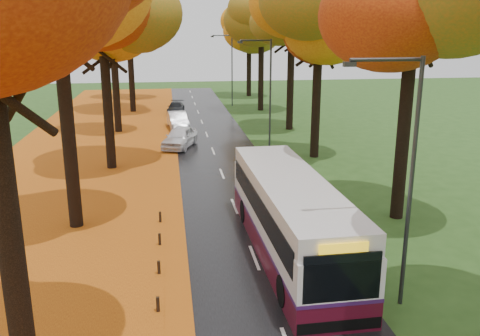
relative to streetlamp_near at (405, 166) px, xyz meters
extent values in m
cube|color=black|center=(-3.95, 17.00, -4.69)|extent=(6.50, 90.00, 0.04)
cube|color=silver|center=(-3.95, 17.00, -4.67)|extent=(0.12, 90.00, 0.01)
cube|color=#89320C|center=(-12.95, 17.00, -4.70)|extent=(12.00, 90.00, 0.02)
cube|color=orange|center=(-7.00, 17.00, -4.67)|extent=(0.90, 90.00, 0.01)
cylinder|color=black|center=(-10.85, -2.50, -0.43)|extent=(0.60, 0.60, 8.58)
cylinder|color=black|center=(-11.45, 8.50, -0.14)|extent=(0.60, 0.60, 9.15)
cylinder|color=black|center=(-10.85, 18.50, -0.71)|extent=(0.60, 0.60, 8.00)
ellipsoid|color=#FFAA1C|center=(-10.85, 18.50, 4.29)|extent=(9.20, 9.20, 7.18)
cylinder|color=black|center=(-11.45, 30.50, -0.43)|extent=(0.60, 0.60, 8.58)
ellipsoid|color=#FFAA1C|center=(-11.45, 30.50, 4.93)|extent=(8.00, 8.00, 6.24)
cylinder|color=black|center=(-10.85, 41.50, -0.14)|extent=(0.60, 0.60, 9.15)
ellipsoid|color=#FFAA1C|center=(-10.85, 41.50, 5.58)|extent=(9.20, 9.20, 7.18)
cylinder|color=black|center=(-11.45, 51.50, -0.71)|extent=(0.60, 0.60, 8.00)
ellipsoid|color=#FFAA1C|center=(-11.45, 51.50, 4.29)|extent=(8.00, 8.00, 6.24)
cylinder|color=black|center=(3.55, 7.50, -0.11)|extent=(0.60, 0.60, 9.22)
cylinder|color=black|center=(2.95, 19.50, -0.62)|extent=(0.60, 0.60, 8.19)
ellipsoid|color=#C2490E|center=(2.95, 19.50, 4.50)|extent=(9.20, 9.20, 7.18)
cylinder|color=black|center=(3.55, 29.50, -0.36)|extent=(0.60, 0.60, 8.70)
ellipsoid|color=#C2490E|center=(3.55, 29.50, 5.08)|extent=(8.20, 8.20, 6.40)
cylinder|color=black|center=(2.95, 40.50, -0.11)|extent=(0.60, 0.60, 9.22)
ellipsoid|color=#C2490E|center=(2.95, 40.50, 5.65)|extent=(9.20, 9.20, 7.18)
cylinder|color=black|center=(3.55, 52.50, -0.62)|extent=(0.60, 0.60, 8.19)
ellipsoid|color=#C2490E|center=(3.55, 52.50, 4.50)|extent=(8.20, 8.20, 6.40)
cube|color=black|center=(-7.65, 0.60, -4.45)|extent=(0.11, 0.11, 0.52)
cube|color=black|center=(-7.65, 3.20, -4.45)|extent=(0.11, 0.11, 0.52)
cube|color=black|center=(-7.65, 5.80, -4.45)|extent=(0.11, 0.11, 0.52)
cube|color=black|center=(-7.65, 8.40, -4.45)|extent=(0.11, 0.11, 0.52)
cylinder|color=#333538|center=(0.25, 0.00, -0.71)|extent=(0.14, 0.14, 8.00)
cylinder|color=#333538|center=(-0.85, 0.00, 3.19)|extent=(2.20, 0.11, 0.11)
cube|color=#333538|center=(-1.95, 0.00, 3.07)|extent=(0.35, 0.18, 0.14)
cylinder|color=#333538|center=(0.25, 22.00, -0.71)|extent=(0.14, 0.14, 8.00)
cylinder|color=#333538|center=(-0.85, 22.00, 3.19)|extent=(2.20, 0.11, 0.11)
cube|color=#333538|center=(-1.95, 22.00, 3.07)|extent=(0.35, 0.18, 0.14)
cylinder|color=#333538|center=(0.25, 44.00, -0.71)|extent=(0.14, 0.14, 8.00)
cylinder|color=#333538|center=(-0.85, 44.00, 3.19)|extent=(2.20, 0.11, 0.11)
cube|color=#333538|center=(-1.95, 44.00, 3.07)|extent=(0.35, 0.18, 0.14)
cube|color=#470B1A|center=(-2.47, 4.32, -4.20)|extent=(2.89, 11.69, 0.95)
cube|color=silver|center=(-2.47, 4.32, -3.03)|extent=(2.89, 11.69, 1.38)
cube|color=silver|center=(-2.47, 4.32, -1.97)|extent=(2.83, 11.46, 0.74)
cube|color=#391751|center=(-2.47, 4.32, -3.67)|extent=(2.91, 11.71, 0.13)
cube|color=black|center=(-2.47, 4.32, -2.61)|extent=(2.90, 10.76, 0.90)
cube|color=black|center=(-2.35, -1.47, -2.82)|extent=(2.33, 0.11, 1.48)
cube|color=yellow|center=(-2.35, -1.47, -1.90)|extent=(1.46, 0.09, 0.30)
cube|color=black|center=(-2.35, -1.45, -4.38)|extent=(2.59, 0.17, 0.37)
cylinder|color=black|center=(-3.59, 0.34, -4.14)|extent=(0.32, 1.06, 1.06)
cylinder|color=black|center=(-1.18, 0.39, -4.14)|extent=(0.32, 1.06, 1.06)
cylinder|color=black|center=(-3.74, 7.78, -4.14)|extent=(0.32, 1.06, 1.06)
cylinder|color=black|center=(-1.34, 7.84, -4.14)|extent=(0.32, 1.06, 1.06)
imported|color=white|center=(-6.30, 23.58, -3.90)|extent=(3.23, 4.87, 1.54)
imported|color=#A3A6AB|center=(-6.30, 31.12, -3.94)|extent=(1.97, 4.58, 1.47)
imported|color=black|center=(-6.30, 39.60, -4.10)|extent=(2.06, 4.14, 1.16)
camera|label=1|loc=(-7.08, -14.05, 4.08)|focal=38.00mm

